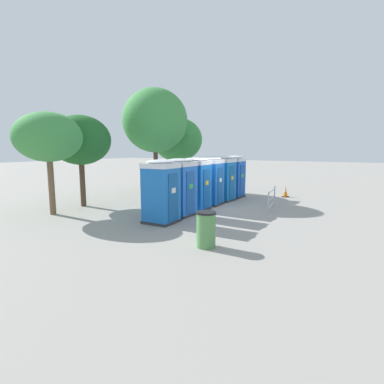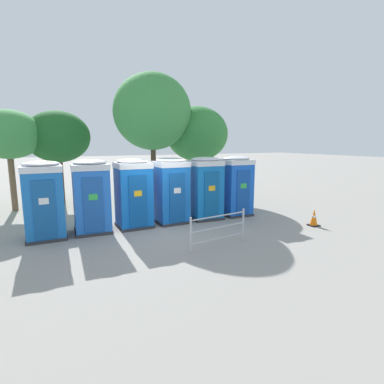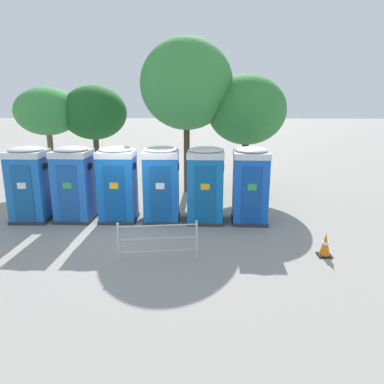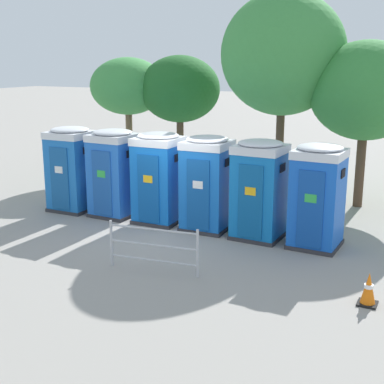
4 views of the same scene
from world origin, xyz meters
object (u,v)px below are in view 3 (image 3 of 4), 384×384
Objects in this scene: portapotty_5 at (250,185)px; street_tree_0 at (247,110)px; street_tree_2 at (94,113)px; portapotty_0 at (30,184)px; traffic_cone at (325,245)px; portapotty_4 at (206,185)px; street_tree_1 at (186,84)px; portapotty_1 at (74,183)px; event_barrier at (158,240)px; street_tree_3 at (47,112)px; portapotty_3 at (161,184)px; portapotty_2 at (118,184)px.

portapotty_5 is 0.50× the size of street_tree_0.
street_tree_2 is (-6.95, 1.27, -0.18)m from street_tree_0.
portapotty_0 is 3.97× the size of traffic_cone.
traffic_cone is (1.69, -2.76, -0.97)m from portapotty_5.
traffic_cone is (3.18, -2.78, -0.97)m from portapotty_4.
street_tree_1 is (5.12, 4.20, 3.33)m from portapotty_0.
event_barrier is at bearing -44.85° from portapotty_1.
street_tree_2 is 2.27× the size of event_barrier.
street_tree_1 is at bearing 39.36° from portapotty_0.
street_tree_3 is 2.23× the size of event_barrier.
street_tree_0 reaches higher than portapotty_3.
street_tree_2 reaches higher than portapotty_1.
portapotty_1 reaches higher than event_barrier.
traffic_cone is (3.99, -6.92, -4.31)m from street_tree_1.
portapotty_2 is 1.00× the size of portapotty_5.
portapotty_3 is at bearing 178.31° from portapotty_4.
portapotty_1 and portapotty_3 have the same top height.
portapotty_5 is 5.81m from street_tree_1.
portapotty_2 is 1.00× the size of portapotty_4.
portapotty_4 is 4.33m from traffic_cone.
portapotty_1 is at bearing 179.68° from portapotty_4.
event_barrier is (1.73, -3.22, -0.72)m from portapotty_2.
event_barrier is (-4.41, -0.40, 0.26)m from traffic_cone.
street_tree_0 is (7.68, 4.29, 2.27)m from portapotty_0.
street_tree_2 is at bearing 135.30° from traffic_cone.
street_tree_0 is at bearing 68.12° from event_barrier.
portapotty_5 is at bearing -61.08° from street_tree_1.
portapotty_2 is 0.50× the size of street_tree_0.
portapotty_3 is 7.96m from street_tree_3.
traffic_cone is at bearing -58.47° from portapotty_5.
street_tree_1 reaches higher than traffic_cone.
street_tree_2 is at bearing 140.40° from portapotty_5.
portapotty_5 is (5.93, -0.04, 0.00)m from portapotty_1.
event_barrier is (3.97, -8.69, -2.80)m from street_tree_2.
portapotty_5 is at bearing 0.27° from portapotty_0.
portapotty_4 is (1.48, -0.04, -0.00)m from portapotty_3.
street_tree_1 is (-2.56, -0.10, 1.07)m from street_tree_0.
street_tree_1 is at bearing 101.13° from portapotty_4.
portapotty_3 is at bearing -127.55° from street_tree_0.
portapotty_2 is at bearing -138.32° from street_tree_0.
street_tree_2 is (-0.75, 5.49, 2.09)m from portapotty_1.
traffic_cone is 0.31× the size of event_barrier.
portapotty_2 is at bearing 179.81° from portapotty_3.
street_tree_3 is (-2.79, 5.06, 2.16)m from portapotty_1.
traffic_cone is at bearing -24.70° from portapotty_2.
street_tree_1 is at bearing -8.35° from street_tree_3.
portapotty_0 is 7.41m from street_tree_1.
street_tree_2 reaches higher than portapotty_2.
portapotty_0 is 5.69m from event_barrier.
portapotty_4 is 5.38m from street_tree_1.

